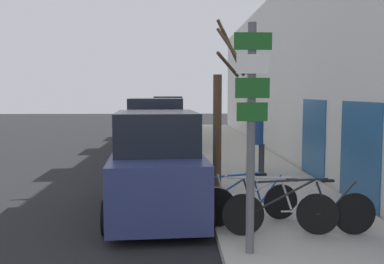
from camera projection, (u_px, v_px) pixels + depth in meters
The scene contains 13 objects.
ground_plane at pixel (166, 174), 13.36m from camera, with size 80.00×80.00×0.00m, color black.
sidewalk_curb at pixel (236, 158), 16.24m from camera, with size 3.20×32.00×0.15m.
building_facade at pixel (283, 74), 15.96m from camera, with size 0.23×32.00×6.50m.
signpost at pixel (251, 130), 6.17m from camera, with size 0.54×0.14×3.36m.
bicycle_0 at pixel (299, 211), 7.10m from camera, with size 2.57×0.44×0.97m.
bicycle_1 at pixel (266, 207), 7.35m from camera, with size 2.30×0.80×0.96m.
bicycle_2 at pixel (240, 201), 7.84m from camera, with size 2.24×0.53×0.91m.
parked_car_0 at pixel (157, 167), 8.87m from camera, with size 2.19×4.36×2.14m.
parked_car_1 at pixel (156, 139), 13.75m from camera, with size 2.10×4.15×2.35m.
parked_car_2 at pixel (163, 126), 18.96m from camera, with size 2.16×4.15×2.30m.
parked_car_3 at pixel (168, 119), 24.15m from camera, with size 2.00×4.46×2.34m.
pedestrian_near at pixel (256, 138), 12.46m from camera, with size 0.47×0.41×1.82m.
street_tree at pixel (220, 116), 10.79m from camera, with size 0.89×1.29×4.20m.
Camera 1 is at (0.31, -2.01, 2.51)m, focal length 40.00 mm.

